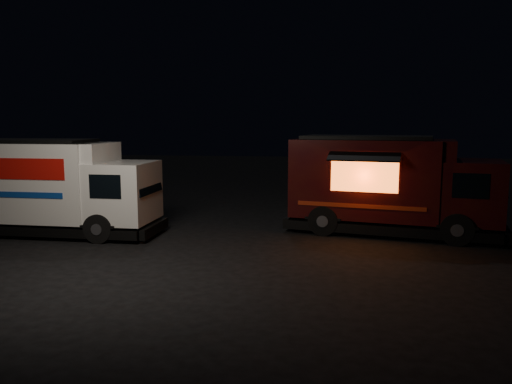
{
  "coord_description": "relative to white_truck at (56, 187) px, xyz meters",
  "views": [
    {
      "loc": [
        4.11,
        -14.3,
        3.74
      ],
      "look_at": [
        1.81,
        2.0,
        1.42
      ],
      "focal_mm": 35.0,
      "sensor_mm": 36.0,
      "label": 1
    }
  ],
  "objects": [
    {
      "name": "ground",
      "position": [
        4.82,
        -1.14,
        -1.59
      ],
      "size": [
        80.0,
        80.0,
        0.0
      ],
      "primitive_type": "plane",
      "color": "black",
      "rests_on": "ground"
    },
    {
      "name": "white_truck",
      "position": [
        0.0,
        0.0,
        0.0
      ],
      "size": [
        7.04,
        2.52,
        3.17
      ],
      "primitive_type": null,
      "rotation": [
        0.0,
        0.0,
        -0.02
      ],
      "color": "silver",
      "rests_on": "ground"
    },
    {
      "name": "red_truck",
      "position": [
        11.2,
        1.66,
        0.05
      ],
      "size": [
        7.43,
        3.96,
        3.28
      ],
      "primitive_type": null,
      "rotation": [
        0.0,
        0.0,
        -0.2
      ],
      "color": "#320D09",
      "rests_on": "ground"
    }
  ]
}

